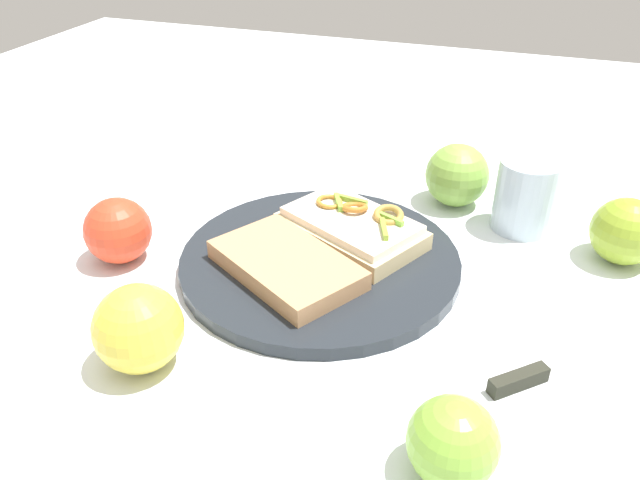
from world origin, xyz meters
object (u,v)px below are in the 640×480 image
Objects in this scene: bread_slice_side at (286,265)px; apple_0 at (625,231)px; plate at (320,261)px; apple_2 at (138,328)px; apple_1 at (457,175)px; drinking_glass at (526,195)px; knife at (532,377)px; apple_4 at (453,442)px; apple_3 at (118,231)px; sandwich at (352,227)px.

bread_slice_side is 0.39m from apple_0.
bread_slice_side is at bearing 63.14° from plate.
apple_1 is at bearing -118.81° from apple_2.
apple_2 is at bearing 63.23° from plate.
apple_2 is at bearing 49.76° from drinking_glass.
plate is 3.86× the size of apple_2.
plate and knife have the same top height.
apple_4 is at bearing -11.35° from bread_slice_side.
apple_3 is 0.46m from knife.
apple_4 is at bearing 156.81° from apple_3.
apple_3 is at bearing -145.09° from bread_slice_side.
apple_1 is 1.10× the size of apple_3.
knife is (-0.46, 0.05, -0.03)m from apple_3.
apple_4 reaches higher than plate.
knife is at bearing 110.37° from apple_1.
sandwich is 2.31× the size of apple_2.
apple_2 is 0.78× the size of knife.
apple_0 is (-0.32, -0.13, 0.03)m from plate.
plate is at bearing 38.37° from drinking_glass.
apple_1 reaches higher than sandwich.
apple_2 is 0.35m from knife.
drinking_glass is (-0.23, -0.21, 0.02)m from bread_slice_side.
bread_slice_side is at bearing 26.36° from apple_0.
knife is (-0.03, 0.28, -0.04)m from drinking_glass.
apple_3 is (0.55, 0.18, -0.00)m from apple_0.
apple_1 is at bearing -81.83° from apple_4.
apple_2 is at bearing 129.95° from apple_3.
sandwich reaches higher than plate.
bread_slice_side reaches higher than plate.
knife is at bearing 70.49° from apple_0.
bread_slice_side is at bearing -176.04° from apple_3.
apple_0 is 0.22m from apple_1.
knife is at bearing -114.25° from apple_4.
apple_4 is at bearing 86.23° from drinking_glass.
apple_2 is at bearing -6.06° from apple_4.
apple_0 is at bearing 159.01° from apple_1.
sandwich is at bearing 32.83° from drinking_glass.
apple_1 is 0.79× the size of knife.
plate is 0.24m from apple_1.
apple_1 is 0.43m from apple_3.
apple_0 is at bearing 27.73° from knife.
apple_0 reaches higher than apple_4.
apple_2 is 0.90× the size of drinking_glass.
knife is (-0.21, 0.16, -0.02)m from sandwich.
apple_4 is at bearing 128.23° from plate.
apple_2 reaches higher than apple_0.
drinking_glass is 0.28m from knife.
knife is (-0.05, -0.12, -0.03)m from apple_4.
apple_4 is at bearing 98.17° from apple_1.
bread_slice_side is at bearing 42.24° from drinking_glass.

